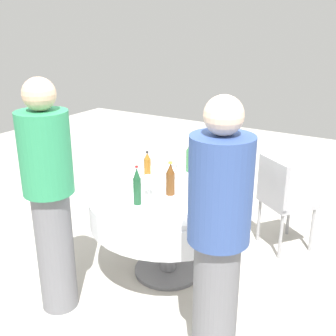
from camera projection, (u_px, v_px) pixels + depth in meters
ground_plane at (168, 271)px, 3.50m from camera, size 10.00×10.00×0.00m
dining_table at (168, 208)px, 3.30m from camera, size 1.24×1.24×0.74m
bottle_amber_near at (147, 167)px, 3.40m from camera, size 0.06×0.06×0.26m
bottle_green_front at (190, 158)px, 3.62m from camera, size 0.06×0.06×0.26m
bottle_dark_green_far at (137, 187)px, 2.96m from camera, size 0.06×0.06×0.29m
bottle_brown_north at (170, 180)px, 3.13m from camera, size 0.07×0.07×0.26m
bottle_dark_green_right at (217, 174)px, 3.20m from camera, size 0.06×0.06×0.30m
wine_glass_north at (149, 182)px, 3.10m from camera, size 0.07×0.07×0.16m
wine_glass_right at (170, 175)px, 3.24m from camera, size 0.06×0.06×0.15m
wine_glass_south at (175, 158)px, 3.71m from camera, size 0.07×0.07×0.13m
wine_glass_east at (200, 188)px, 3.03m from camera, size 0.06×0.06×0.14m
plate_left at (123, 180)px, 3.44m from camera, size 0.24×0.24×0.02m
plate_mid at (175, 211)px, 2.87m from camera, size 0.22×0.22×0.02m
fork_front at (171, 179)px, 3.48m from camera, size 0.12×0.15×0.00m
folded_napkin at (204, 182)px, 3.39m from camera, size 0.15×0.15×0.02m
person_near at (50, 196)px, 2.80m from camera, size 0.34×0.34×1.67m
person_front at (218, 240)px, 2.25m from camera, size 0.34×0.34×1.66m
chair_south at (281, 196)px, 3.70m from camera, size 0.56×0.56×0.87m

